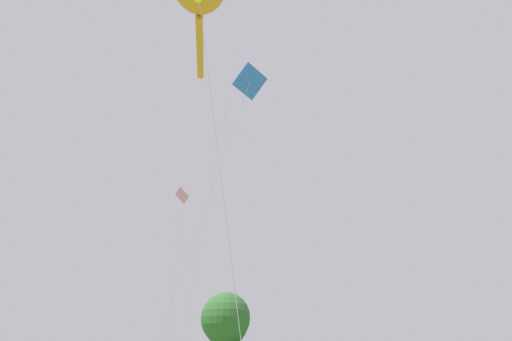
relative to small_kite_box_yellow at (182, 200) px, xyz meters
name	(u,v)px	position (x,y,z in m)	size (l,w,h in m)	color
small_kite_box_yellow	(182,200)	(0.00, 0.00, 0.00)	(0.90, 1.88, 14.18)	pink
small_kite_tiny_distant	(247,91)	(-3.40, -19.52, -3.46)	(2.82, 2.75, 10.54)	blue
tree_broad_distant	(226,323)	(19.57, 35.58, -6.77)	(7.84, 7.84, 10.36)	#513823
tree_pine_center	(226,318)	(15.26, 25.68, -6.91)	(7.31, 7.31, 9.95)	#513823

